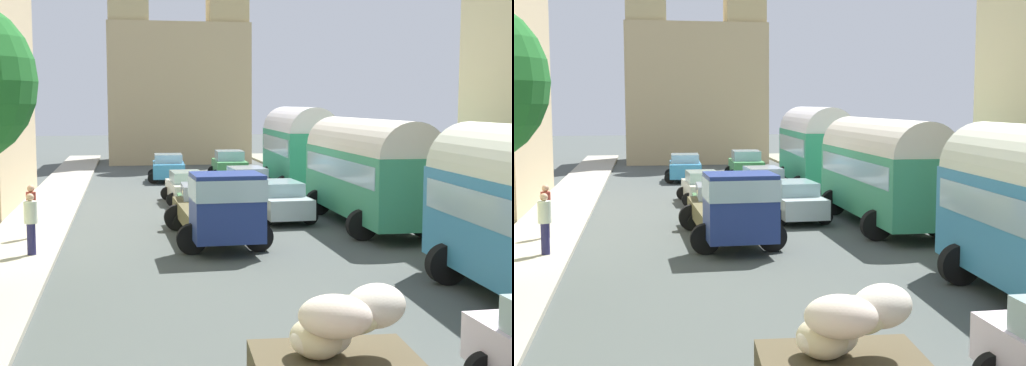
# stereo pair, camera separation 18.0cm
# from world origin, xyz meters

# --- Properties ---
(ground_plane) EXTENTS (154.00, 154.00, 0.00)m
(ground_plane) POSITION_xyz_m (0.00, 27.00, 0.00)
(ground_plane) COLOR #474D4A
(sidewalk_left) EXTENTS (2.50, 70.00, 0.14)m
(sidewalk_left) POSITION_xyz_m (-7.25, 27.00, 0.07)
(sidewalk_left) COLOR #A5A08F
(sidewalk_left) RESTS_ON ground
(sidewalk_right) EXTENTS (2.50, 70.00, 0.14)m
(sidewalk_right) POSITION_xyz_m (7.25, 27.00, 0.07)
(sidewalk_right) COLOR gray
(sidewalk_right) RESTS_ON ground
(distant_church) EXTENTS (10.37, 6.86, 18.37)m
(distant_church) POSITION_xyz_m (-0.00, 55.83, 6.47)
(distant_church) COLOR tan
(distant_church) RESTS_ON ground
(parked_bus_2) EXTENTS (3.22, 9.00, 3.89)m
(parked_bus_2) POSITION_xyz_m (4.61, 25.38, 2.16)
(parked_bus_2) COLOR #389369
(parked_bus_2) RESTS_ON ground
(parked_bus_3) EXTENTS (3.53, 8.50, 4.25)m
(parked_bus_3) POSITION_xyz_m (4.73, 36.58, 2.36)
(parked_bus_3) COLOR #2A9168
(parked_bus_3) RESTS_ON ground
(cargo_truck_1) EXTENTS (3.04, 7.08, 2.41)m
(cargo_truck_1) POSITION_xyz_m (-1.20, 22.71, 1.21)
(cargo_truck_1) COLOR navy
(cargo_truck_1) RESTS_ON ground
(car_0) EXTENTS (2.26, 3.77, 1.50)m
(car_0) POSITION_xyz_m (-1.30, 26.53, 0.76)
(car_0) COLOR #4A8C4E
(car_0) RESTS_ON ground
(car_1) EXTENTS (2.23, 3.78, 1.42)m
(car_1) POSITION_xyz_m (-1.34, 32.66, 0.72)
(car_1) COLOR beige
(car_1) RESTS_ON ground
(car_2) EXTENTS (2.43, 3.83, 1.55)m
(car_2) POSITION_xyz_m (-1.60, 42.02, 0.79)
(car_2) COLOR #3C95CB
(car_2) RESTS_ON ground
(car_4) EXTENTS (2.37, 4.13, 1.49)m
(car_4) POSITION_xyz_m (1.73, 27.14, 0.76)
(car_4) COLOR silver
(car_4) RESTS_ON ground
(car_5) EXTENTS (2.54, 4.31, 1.39)m
(car_5) POSITION_xyz_m (1.72, 34.53, 0.72)
(car_5) COLOR slate
(car_5) RESTS_ON ground
(car_6) EXTENTS (2.46, 3.96, 1.63)m
(car_6) POSITION_xyz_m (2.12, 43.38, 0.81)
(car_6) COLOR #479953
(car_6) RESTS_ON ground
(pedestrian_1) EXTENTS (0.40, 0.40, 1.85)m
(pedestrian_1) POSITION_xyz_m (-7.01, 24.15, 1.08)
(pedestrian_1) COLOR #574B4D
(pedestrian_1) RESTS_ON ground
(pedestrian_2) EXTENTS (0.49, 0.49, 1.90)m
(pedestrian_2) POSITION_xyz_m (-6.70, 21.45, 1.08)
(pedestrian_2) COLOR navy
(pedestrian_2) RESTS_ON ground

